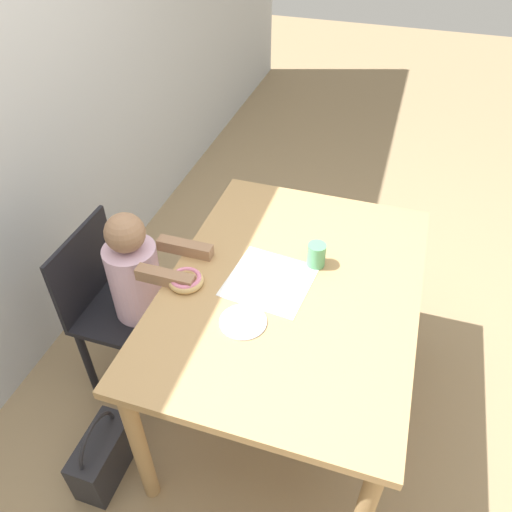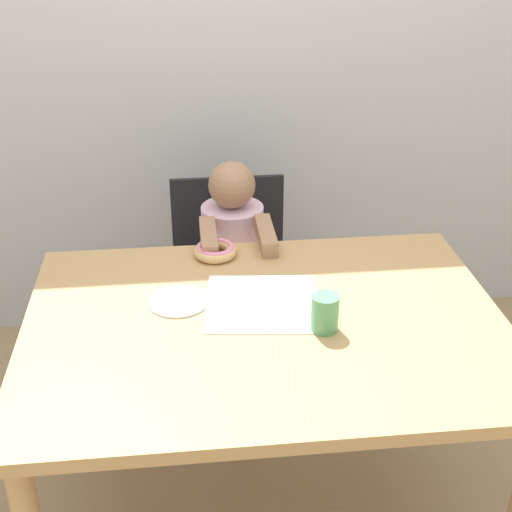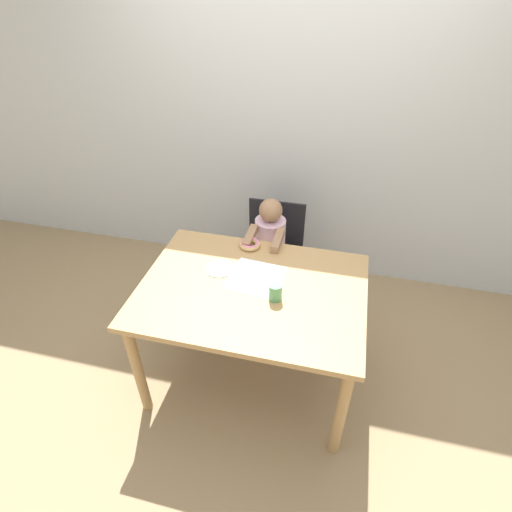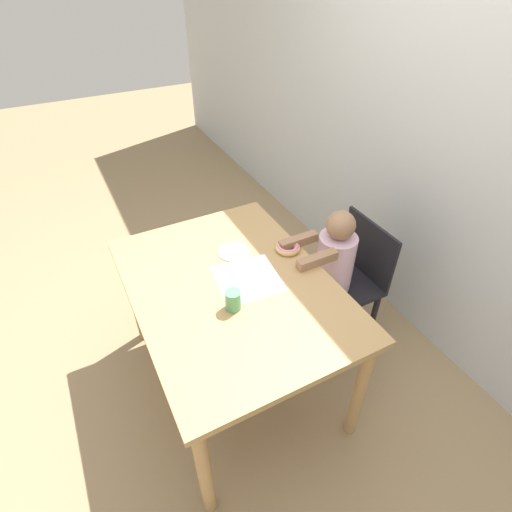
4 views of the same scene
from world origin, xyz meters
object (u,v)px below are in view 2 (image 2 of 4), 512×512
Objects in this scene: handbag at (97,383)px; cup at (325,313)px; chair at (231,282)px; donut at (215,250)px; child_figure at (234,286)px.

cup is (0.70, -0.67, 0.68)m from handbag.
donut is at bearing -100.95° from chair.
cup is at bearing -59.98° from donut.
child_figure is at bearing -90.00° from chair.
child_figure reaches higher than chair.
chair is 0.62m from handbag.
donut is at bearing 120.02° from cup.
handbag is at bearing 152.16° from donut.
cup is at bearing -77.79° from chair.
child_figure reaches higher than cup.
child_figure reaches higher than handbag.
handbag is at bearing 136.01° from cup.
chair reaches higher than donut.
child_figure is 2.69× the size of handbag.
cup reaches higher than handbag.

